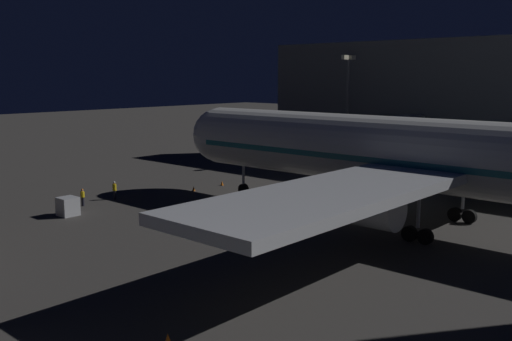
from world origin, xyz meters
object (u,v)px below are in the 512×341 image
object	(u,v)px
apron_floodlight_mast	(347,101)
ground_crew_marshaller_fwd	(115,189)
airliner_at_gate	(451,159)
baggage_container_far_row	(68,206)
jet_bridge	(358,132)
traffic_cone_nose_starboard	(194,189)
traffic_cone_nose_port	(222,183)
ground_crew_under_port_wing	(83,197)
traffic_cone_wingtip_svc_side	(168,339)

from	to	relation	value
apron_floodlight_mast	ground_crew_marshaller_fwd	world-z (taller)	apron_floodlight_mast
airliner_at_gate	baggage_container_far_row	distance (m)	33.58
apron_floodlight_mast	baggage_container_far_row	xyz separation A→B (m)	(42.94, -1.83, -8.26)
jet_bridge	ground_crew_marshaller_fwd	xyz separation A→B (m)	(24.03, -13.98, -5.12)
baggage_container_far_row	traffic_cone_nose_starboard	world-z (taller)	baggage_container_far_row
traffic_cone_nose_starboard	traffic_cone_nose_port	bearing A→B (deg)	180.00
jet_bridge	airliner_at_gate	bearing A→B (deg)	51.57
ground_crew_marshaller_fwd	traffic_cone_nose_starboard	xyz separation A→B (m)	(-8.36, 2.80, -0.77)
apron_floodlight_mast	ground_crew_under_port_wing	world-z (taller)	apron_floodlight_mast
ground_crew_marshaller_fwd	traffic_cone_wingtip_svc_side	distance (m)	34.08
ground_crew_under_port_wing	traffic_cone_nose_port	xyz separation A→B (m)	(-16.63, 2.52, -0.66)
baggage_container_far_row	ground_crew_marshaller_fwd	xyz separation A→B (m)	(-6.89, -2.74, 0.19)
apron_floodlight_mast	ground_crew_under_port_wing	distance (m)	40.99
jet_bridge	ground_crew_under_port_wing	xyz separation A→B (m)	(27.91, -13.69, -5.22)
airliner_at_gate	traffic_cone_nose_port	size ratio (longest dim) A/B	108.31
ground_crew_under_port_wing	traffic_cone_wingtip_svc_side	xyz separation A→B (m)	(13.29, 29.15, -0.66)
ground_crew_under_port_wing	traffic_cone_wingtip_svc_side	size ratio (longest dim) A/B	3.10
airliner_at_gate	ground_crew_marshaller_fwd	distance (m)	33.10
baggage_container_far_row	ground_crew_under_port_wing	size ratio (longest dim) A/B	0.99
jet_bridge	traffic_cone_nose_port	world-z (taller)	jet_bridge
airliner_at_gate	traffic_cone_nose_starboard	world-z (taller)	airliner_at_gate
jet_bridge	ground_crew_marshaller_fwd	bearing A→B (deg)	-30.19
airliner_at_gate	apron_floodlight_mast	xyz separation A→B (m)	(-25.50, -26.39, 3.05)
ground_crew_marshaller_fwd	traffic_cone_nose_port	xyz separation A→B (m)	(-12.76, 2.80, -0.77)
traffic_cone_nose_port	baggage_container_far_row	bearing A→B (deg)	-0.17
baggage_container_far_row	traffic_cone_wingtip_svc_side	world-z (taller)	baggage_container_far_row
jet_bridge	traffic_cone_wingtip_svc_side	distance (m)	44.40
jet_bridge	traffic_cone_nose_starboard	xyz separation A→B (m)	(15.68, -11.18, -5.89)
ground_crew_marshaller_fwd	traffic_cone_wingtip_svc_side	bearing A→B (deg)	59.74
apron_floodlight_mast	traffic_cone_wingtip_svc_side	bearing A→B (deg)	25.04
baggage_container_far_row	traffic_cone_nose_starboard	size ratio (longest dim) A/B	3.09
airliner_at_gate	traffic_cone_wingtip_svc_side	xyz separation A→B (m)	(27.72, -1.53, -5.78)
traffic_cone_nose_port	jet_bridge	bearing A→B (deg)	135.26
apron_floodlight_mast	baggage_container_far_row	bearing A→B (deg)	-2.44
ground_crew_under_port_wing	traffic_cone_wingtip_svc_side	distance (m)	32.04
apron_floodlight_mast	ground_crew_marshaller_fwd	size ratio (longest dim) A/B	8.17
ground_crew_marshaller_fwd	traffic_cone_nose_port	bearing A→B (deg)	167.61
apron_floodlight_mast	traffic_cone_nose_starboard	world-z (taller)	apron_floodlight_mast
apron_floodlight_mast	traffic_cone_nose_starboard	size ratio (longest dim) A/B	28.04
airliner_at_gate	jet_bridge	bearing A→B (deg)	-128.43
jet_bridge	apron_floodlight_mast	xyz separation A→B (m)	(-12.02, -9.41, 2.94)
baggage_container_far_row	traffic_cone_nose_starboard	bearing A→B (deg)	179.78
ground_crew_marshaller_fwd	airliner_at_gate	bearing A→B (deg)	108.82
traffic_cone_nose_starboard	traffic_cone_wingtip_svc_side	distance (m)	36.89
airliner_at_gate	apron_floodlight_mast	distance (m)	36.82
traffic_cone_nose_starboard	airliner_at_gate	bearing A→B (deg)	94.47
ground_crew_marshaller_fwd	ground_crew_under_port_wing	distance (m)	3.89
airliner_at_gate	jet_bridge	world-z (taller)	airliner_at_gate
traffic_cone_wingtip_svc_side	traffic_cone_nose_starboard	bearing A→B (deg)	-133.79
airliner_at_gate	traffic_cone_nose_port	xyz separation A→B (m)	(-2.20, -28.16, -5.78)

